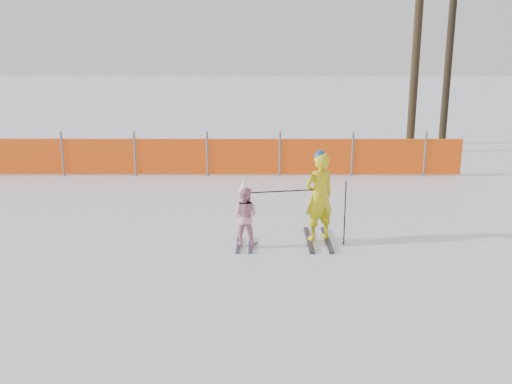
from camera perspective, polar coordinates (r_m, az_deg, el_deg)
ground at (r=9.96m, az=-0.01°, el=-6.30°), size 120.00×120.00×0.00m
adult at (r=10.46m, az=6.34°, el=-0.46°), size 0.71×1.41×1.71m
child at (r=10.22m, az=-1.17°, el=-2.35°), size 0.60×0.85×1.25m
ski_poles at (r=10.31m, az=5.85°, el=-1.06°), size 1.70×0.24×1.19m
safety_fence at (r=16.01m, az=-10.37°, el=3.52°), size 17.04×0.06×1.25m
tree_trunks at (r=20.87m, az=17.10°, el=11.74°), size 1.90×1.95×5.75m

